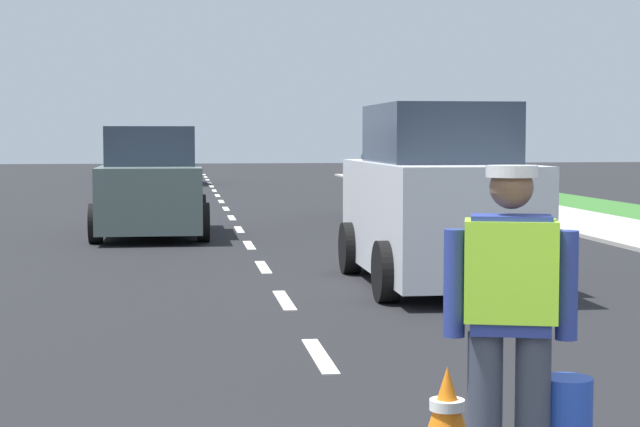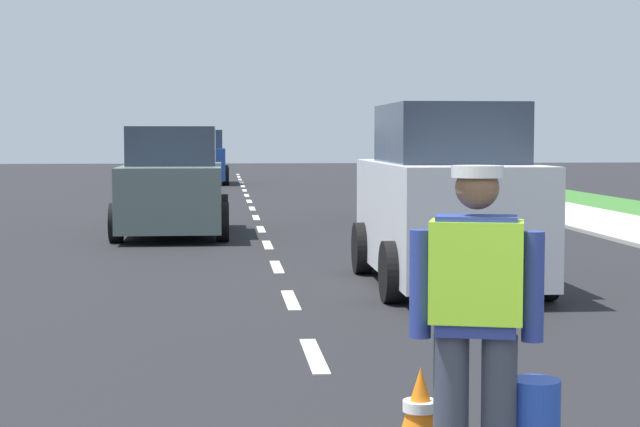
{
  "view_description": "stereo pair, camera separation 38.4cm",
  "coord_description": "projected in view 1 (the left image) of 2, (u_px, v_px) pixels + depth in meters",
  "views": [
    {
      "loc": [
        -1.13,
        -2.9,
        1.81
      ],
      "look_at": [
        0.16,
        6.85,
        1.1
      ],
      "focal_mm": 59.69,
      "sensor_mm": 36.0,
      "label": 1
    },
    {
      "loc": [
        -0.75,
        -2.94,
        1.81
      ],
      "look_at": [
        0.16,
        6.85,
        1.1
      ],
      "focal_mm": 59.69,
      "sensor_mm": 36.0,
      "label": 2
    }
  ],
  "objects": [
    {
      "name": "car_parked_far",
      "position": [
        420.0,
        175.0,
        23.22
      ],
      "size": [
        2.09,
        4.35,
        2.09
      ],
      "color": "black",
      "rests_on": "ground"
    },
    {
      "name": "ground_plane",
      "position": [
        231.0,
        217.0,
        23.91
      ],
      "size": [
        96.0,
        96.0,
        0.0
      ],
      "primitive_type": "plane",
      "color": "black"
    },
    {
      "name": "traffic_cone_near",
      "position": [
        447.0,
        412.0,
        6.01
      ],
      "size": [
        0.36,
        0.36,
        0.52
      ],
      "color": "black",
      "rests_on": "ground"
    },
    {
      "name": "lane_center_line",
      "position": [
        223.0,
        205.0,
        28.06
      ],
      "size": [
        0.14,
        46.4,
        0.01
      ],
      "color": "silver",
      "rests_on": "ground"
    },
    {
      "name": "car_outgoing_ahead",
      "position": [
        436.0,
        202.0,
        12.88
      ],
      "size": [
        1.91,
        4.01,
        2.2
      ],
      "color": "silver",
      "rests_on": "ground"
    },
    {
      "name": "car_oncoming_third",
      "position": [
        170.0,
        159.0,
        40.45
      ],
      "size": [
        2.05,
        4.1,
        2.06
      ],
      "color": "#1E4799",
      "rests_on": "ground"
    },
    {
      "name": "car_oncoming_second",
      "position": [
        151.0,
        185.0,
        19.43
      ],
      "size": [
        2.03,
        4.23,
        1.99
      ],
      "color": "slate",
      "rests_on": "ground"
    },
    {
      "name": "road_worker",
      "position": [
        515.0,
        311.0,
        5.37
      ],
      "size": [
        0.77,
        0.39,
        1.67
      ],
      "color": "#383D4C",
      "rests_on": "ground"
    }
  ]
}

